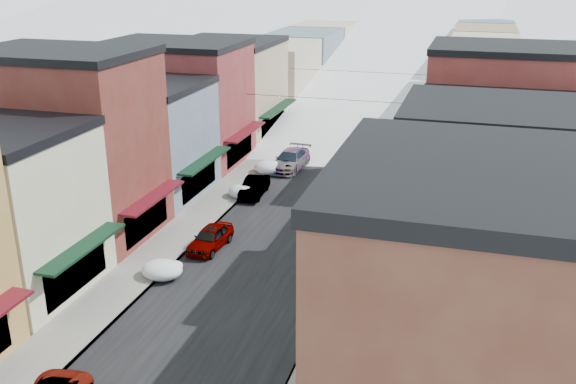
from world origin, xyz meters
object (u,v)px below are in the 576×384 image
Objects in this scene: car_silver_sedan at (210,238)px; streetlamp_near at (354,205)px; car_green_sedan at (329,259)px; trash_can at (337,277)px; car_dark_hatch at (254,187)px.

streetlamp_near is (8.99, 2.18, 2.46)m from car_silver_sedan.
trash_can is at bearing 115.01° from car_green_sedan.
trash_can is 0.21× the size of streetlamp_near.
streetlamp_near reaches higher than car_green_sedan.
car_green_sedan is 3.92m from streetlamp_near.
car_silver_sedan is 10.14m from car_dark_hatch.
car_green_sedan is at bearing -55.35° from car_dark_hatch.
car_dark_hatch is at bearing 96.53° from car_silver_sedan.
car_green_sedan is 0.86× the size of streetlamp_near.
car_green_sedan is 4.18× the size of trash_can.
car_silver_sedan reaches higher than trash_can.
trash_can is at bearing -13.83° from car_silver_sedan.
streetlamp_near reaches higher than trash_can.
streetlamp_near is at bearing -105.67° from car_green_sedan.
car_green_sedan is at bearing -1.24° from car_silver_sedan.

